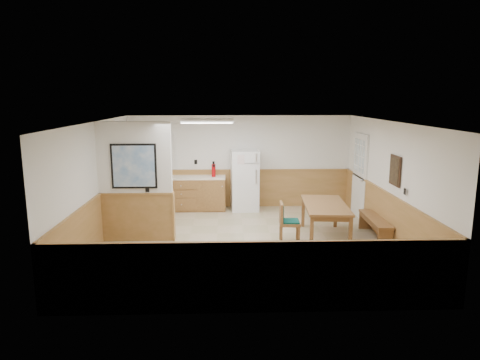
{
  "coord_description": "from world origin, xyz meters",
  "views": [
    {
      "loc": [
        -0.38,
        -8.53,
        2.97
      ],
      "look_at": [
        -0.08,
        0.4,
        1.24
      ],
      "focal_mm": 32.0,
      "sensor_mm": 36.0,
      "label": 1
    }
  ],
  "objects_px": {
    "soap_bottle": "(153,173)",
    "fire_extinguisher": "(214,170)",
    "refrigerator": "(245,180)",
    "dining_bench": "(375,223)",
    "dining_chair": "(286,220)",
    "dining_table": "(325,208)"
  },
  "relations": [
    {
      "from": "refrigerator",
      "to": "soap_bottle",
      "type": "relative_size",
      "value": 7.81
    },
    {
      "from": "dining_table",
      "to": "refrigerator",
      "type": "bearing_deg",
      "value": 128.0
    },
    {
      "from": "dining_table",
      "to": "fire_extinguisher",
      "type": "relative_size",
      "value": 4.4
    },
    {
      "from": "dining_bench",
      "to": "dining_chair",
      "type": "height_order",
      "value": "dining_chair"
    },
    {
      "from": "refrigerator",
      "to": "dining_chair",
      "type": "xyz_separation_m",
      "value": [
        0.73,
        -2.7,
        -0.31
      ]
    },
    {
      "from": "dining_table",
      "to": "fire_extinguisher",
      "type": "xyz_separation_m",
      "value": [
        -2.43,
        2.46,
        0.42
      ]
    },
    {
      "from": "soap_bottle",
      "to": "dining_bench",
      "type": "bearing_deg",
      "value": -26.6
    },
    {
      "from": "soap_bottle",
      "to": "refrigerator",
      "type": "bearing_deg",
      "value": -2.23
    },
    {
      "from": "dining_chair",
      "to": "soap_bottle",
      "type": "relative_size",
      "value": 4.13
    },
    {
      "from": "dining_table",
      "to": "soap_bottle",
      "type": "bearing_deg",
      "value": 152.53
    },
    {
      "from": "dining_bench",
      "to": "fire_extinguisher",
      "type": "relative_size",
      "value": 3.56
    },
    {
      "from": "soap_bottle",
      "to": "fire_extinguisher",
      "type": "bearing_deg",
      "value": -2.17
    },
    {
      "from": "dining_table",
      "to": "soap_bottle",
      "type": "height_order",
      "value": "soap_bottle"
    },
    {
      "from": "dining_chair",
      "to": "soap_bottle",
      "type": "distance_m",
      "value": 4.25
    },
    {
      "from": "refrigerator",
      "to": "dining_chair",
      "type": "relative_size",
      "value": 1.89
    },
    {
      "from": "fire_extinguisher",
      "to": "soap_bottle",
      "type": "distance_m",
      "value": 1.62
    },
    {
      "from": "refrigerator",
      "to": "soap_bottle",
      "type": "xyz_separation_m",
      "value": [
        -2.44,
        0.1,
        0.2
      ]
    },
    {
      "from": "refrigerator",
      "to": "dining_bench",
      "type": "bearing_deg",
      "value": -45.93
    },
    {
      "from": "dining_bench",
      "to": "dining_chair",
      "type": "xyz_separation_m",
      "value": [
        -1.95,
        -0.22,
        0.16
      ]
    },
    {
      "from": "refrigerator",
      "to": "dining_table",
      "type": "xyz_separation_m",
      "value": [
        1.61,
        -2.42,
        -0.15
      ]
    },
    {
      "from": "dining_chair",
      "to": "fire_extinguisher",
      "type": "height_order",
      "value": "fire_extinguisher"
    },
    {
      "from": "refrigerator",
      "to": "fire_extinguisher",
      "type": "xyz_separation_m",
      "value": [
        -0.82,
        0.03,
        0.28
      ]
    }
  ]
}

